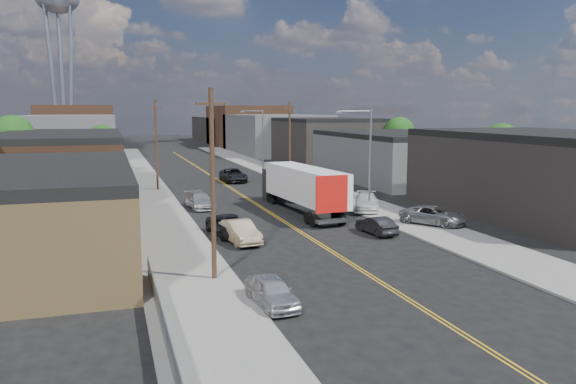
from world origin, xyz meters
TOP-DOWN VIEW (x-y plane):
  - ground at (0.00, 60.00)m, footprint 260.00×260.00m
  - centerline at (0.00, 45.00)m, footprint 0.32×120.00m
  - sidewalk_left at (-9.50, 45.00)m, footprint 5.00×140.00m
  - sidewalk_right at (9.50, 45.00)m, footprint 5.00×140.00m
  - warehouse_tan at (-18.00, 18.00)m, footprint 12.00×22.00m
  - warehouse_brown at (-18.00, 44.00)m, footprint 12.00×26.00m
  - industrial_right_a at (21.99, 20.00)m, footprint 14.00×22.00m
  - industrial_right_b at (22.00, 46.00)m, footprint 14.00×24.00m
  - industrial_right_c at (22.00, 72.00)m, footprint 14.00×22.00m
  - skyline_left_a at (-20.00, 95.00)m, footprint 16.00×30.00m
  - skyline_right_a at (20.00, 95.00)m, footprint 16.00×30.00m
  - skyline_left_b at (-20.00, 120.00)m, footprint 16.00×26.00m
  - skyline_right_b at (20.00, 120.00)m, footprint 16.00×26.00m
  - skyline_left_c at (-20.00, 140.00)m, footprint 16.00×40.00m
  - skyline_right_c at (20.00, 140.00)m, footprint 16.00×40.00m
  - water_tower at (-22.00, 110.00)m, footprint 9.00×9.00m
  - streetlight_near at (7.60, 25.00)m, footprint 3.39×0.25m
  - streetlight_far at (7.60, 60.00)m, footprint 3.39×0.25m
  - utility_pole_left_near at (-8.20, 10.00)m, footprint 1.60×0.26m
  - utility_pole_left_far at (-8.20, 45.00)m, footprint 1.60×0.26m
  - utility_pole_right at (8.20, 48.00)m, footprint 1.60×0.26m
  - chainlink_fence at (-11.50, 3.50)m, footprint 0.05×16.00m
  - tree_left_mid at (-23.94, 55.00)m, footprint 5.10×5.04m
  - tree_left_far at (-13.94, 62.00)m, footprint 4.35×4.20m
  - tree_right_near at (30.06, 36.00)m, footprint 4.60×4.48m
  - tree_right_far at (30.06, 60.00)m, footprint 4.85×4.76m
  - semi_truck at (2.65, 28.04)m, footprint 3.62×15.63m
  - car_left_a at (-6.40, 5.39)m, footprint 1.96×4.13m
  - car_left_b at (-5.00, 18.00)m, footprint 2.20×4.79m
  - car_left_c at (-5.16, 20.29)m, footprint 3.04×5.46m
  - car_left_d at (-5.51, 32.21)m, footprint 2.55×5.12m
  - car_right_oncoming at (5.00, 17.59)m, footprint 1.68×4.00m
  - car_right_lot_a at (10.44, 18.73)m, footprint 4.79×5.55m
  - car_right_lot_b at (8.20, 26.00)m, footprint 4.01×5.41m
  - car_right_lot_c at (8.20, 45.49)m, footprint 2.91×4.14m
  - car_ahead_truck at (1.50, 50.25)m, footprint 2.81×5.97m

SIDE VIEW (x-z plane):
  - ground at x=0.00m, z-range 0.00..0.00m
  - centerline at x=0.00m, z-range 0.00..0.01m
  - sidewalk_left at x=-9.50m, z-range 0.00..0.15m
  - sidewalk_right at x=9.50m, z-range 0.00..0.15m
  - car_right_oncoming at x=5.00m, z-range 0.00..1.29m
  - chainlink_fence at x=-11.50m, z-range 0.04..1.27m
  - car_left_a at x=-6.40m, z-range 0.00..1.36m
  - car_left_d at x=-5.51m, z-range 0.00..1.43m
  - car_left_c at x=-5.16m, z-range 0.00..1.45m
  - car_left_b at x=-5.00m, z-range 0.00..1.52m
  - car_right_lot_c at x=8.20m, z-range 0.15..1.46m
  - car_ahead_truck at x=1.50m, z-range 0.00..1.65m
  - car_right_lot_a at x=10.44m, z-range 0.15..1.57m
  - car_right_lot_b at x=8.20m, z-range 0.15..1.61m
  - semi_truck at x=2.65m, z-range 0.28..4.32m
  - warehouse_tan at x=-18.00m, z-range 0.00..5.60m
  - industrial_right_b at x=22.00m, z-range 0.00..6.10m
  - warehouse_brown at x=-18.00m, z-range 0.00..6.60m
  - skyline_left_c at x=-20.00m, z-range 0.00..7.00m
  - skyline_right_c at x=20.00m, z-range 0.00..7.00m
  - industrial_right_a at x=21.99m, z-range 0.00..7.10m
  - industrial_right_c at x=22.00m, z-range 0.00..7.60m
  - skyline_left_a at x=-20.00m, z-range 0.00..8.00m
  - skyline_right_a at x=20.00m, z-range 0.00..8.00m
  - tree_left_far at x=-13.94m, z-range 1.08..8.05m
  - tree_right_near at x=30.06m, z-range 1.15..8.59m
  - skyline_left_b at x=-20.00m, z-range 0.00..10.00m
  - skyline_right_b at x=20.00m, z-range 0.00..10.00m
  - utility_pole_left_near at x=-8.20m, z-range 0.14..10.14m
  - utility_pole_left_far at x=-8.20m, z-range 0.14..10.14m
  - utility_pole_right at x=8.20m, z-range 0.14..10.14m
  - tree_right_far at x=30.06m, z-range 1.22..9.13m
  - streetlight_near at x=7.60m, z-range 0.83..9.83m
  - streetlight_far at x=7.60m, z-range 0.83..9.83m
  - tree_left_mid at x=-23.94m, z-range 1.30..9.67m
  - water_tower at x=-22.00m, z-range 12.20..49.10m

